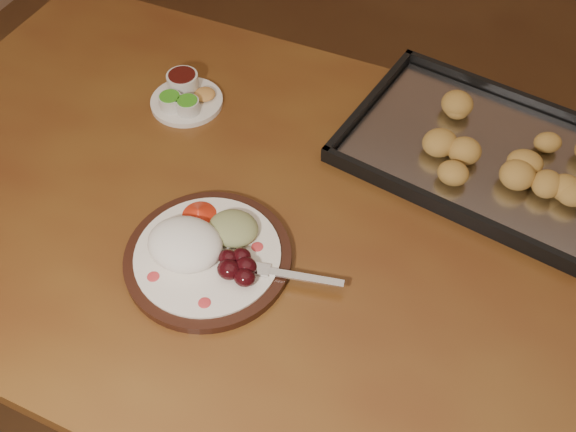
% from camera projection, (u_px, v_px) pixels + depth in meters
% --- Properties ---
extents(ground, '(4.00, 4.00, 0.00)m').
position_uv_depth(ground, '(371.00, 359.00, 1.73)').
color(ground, brown).
rests_on(ground, ground).
extents(dining_table, '(1.52, 0.93, 0.75)m').
position_uv_depth(dining_table, '(277.00, 248.00, 1.16)').
color(dining_table, brown).
rests_on(dining_table, ground).
extents(dinner_plate, '(0.35, 0.27, 0.06)m').
position_uv_depth(dinner_plate, '(205.00, 250.00, 1.01)').
color(dinner_plate, black).
rests_on(dinner_plate, dining_table).
extents(condiment_saucer, '(0.14, 0.14, 0.05)m').
position_uv_depth(condiment_saucer, '(185.00, 96.00, 1.25)').
color(condiment_saucer, white).
rests_on(condiment_saucer, dining_table).
extents(baking_tray, '(0.52, 0.42, 0.05)m').
position_uv_depth(baking_tray, '(481.00, 148.00, 1.16)').
color(baking_tray, black).
rests_on(baking_tray, dining_table).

